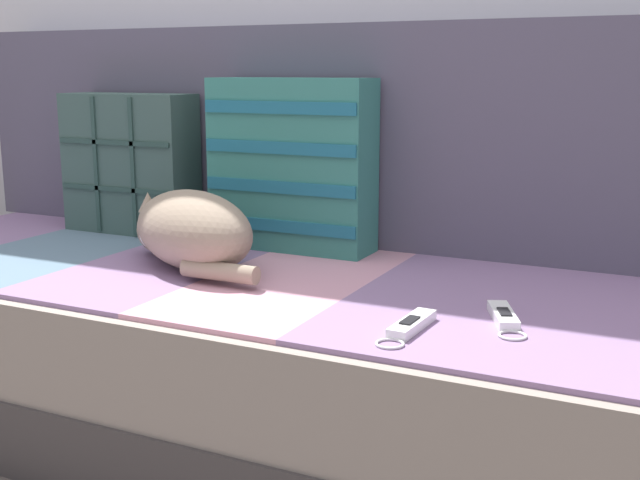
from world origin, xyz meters
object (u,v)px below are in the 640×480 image
Objects in this scene: couch at (237,347)px; throw_pillow_striped at (291,165)px; game_remote_far at (504,317)px; game_remote_near at (410,326)px; throw_pillow_quilted at (130,163)px; sleeping_cat at (188,230)px.

couch is 5.04× the size of throw_pillow_striped.
couch is 0.70m from game_remote_far.
throw_pillow_striped is 2.17× the size of game_remote_near.
throw_pillow_quilted is at bearing 161.83° from game_remote_far.
throw_pillow_quilted is 0.90× the size of throw_pillow_striped.
couch is at bearing 153.24° from game_remote_near.
sleeping_cat is (0.38, -0.27, -0.10)m from throw_pillow_quilted.
sleeping_cat is 2.28× the size of game_remote_near.
throw_pillow_quilted reaches higher than game_remote_far.
throw_pillow_quilted is 0.48m from sleeping_cat.
throw_pillow_striped reaches higher than sleeping_cat.
couch is 4.79× the size of sleeping_cat.
sleeping_cat reaches higher than game_remote_far.
couch is 11.41× the size of game_remote_far.
throw_pillow_quilted is 1.20m from game_remote_far.
sleeping_cat reaches higher than game_remote_near.
game_remote_near is 1.04× the size of game_remote_far.
game_remote_far reaches higher than couch.
sleeping_cat is at bearing 172.66° from game_remote_far.
couch is 0.61m from game_remote_near.
game_remote_far is at bearing -18.17° from throw_pillow_quilted.
sleeping_cat is 0.75m from game_remote_far.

